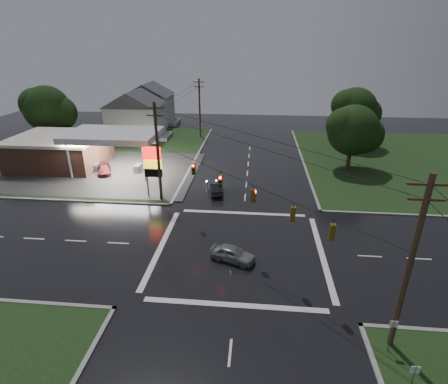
# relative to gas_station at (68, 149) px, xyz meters

# --- Properties ---
(ground) EXTENTS (120.00, 120.00, 0.00)m
(ground) POSITION_rel_gas_station_xyz_m (25.68, -19.70, -2.55)
(ground) COLOR black
(ground) RESTS_ON ground
(grass_nw) EXTENTS (36.00, 36.00, 0.08)m
(grass_nw) POSITION_rel_gas_station_xyz_m (-0.32, 6.30, -2.51)
(grass_nw) COLOR black
(grass_nw) RESTS_ON ground
(grass_ne) EXTENTS (36.00, 36.00, 0.08)m
(grass_ne) POSITION_rel_gas_station_xyz_m (51.68, 6.30, -2.51)
(grass_ne) COLOR black
(grass_ne) RESTS_ON ground
(gas_station) EXTENTS (26.20, 18.00, 5.60)m
(gas_station) POSITION_rel_gas_station_xyz_m (0.00, 0.00, 0.00)
(gas_station) COLOR #2D2D2D
(gas_station) RESTS_ON ground
(pylon_sign) EXTENTS (2.00, 0.35, 6.00)m
(pylon_sign) POSITION_rel_gas_station_xyz_m (15.18, -9.20, 1.46)
(pylon_sign) COLOR #59595E
(pylon_sign) RESTS_ON ground
(utility_pole_nw) EXTENTS (2.20, 0.32, 11.00)m
(utility_pole_nw) POSITION_rel_gas_station_xyz_m (16.18, -10.20, 3.17)
(utility_pole_nw) COLOR #382619
(utility_pole_nw) RESTS_ON ground
(utility_pole_se) EXTENTS (2.20, 0.32, 11.00)m
(utility_pole_se) POSITION_rel_gas_station_xyz_m (35.18, -29.20, 3.17)
(utility_pole_se) COLOR #382619
(utility_pole_se) RESTS_ON ground
(utility_pole_n) EXTENTS (2.20, 0.32, 10.50)m
(utility_pole_n) POSITION_rel_gas_station_xyz_m (16.18, 18.30, 2.92)
(utility_pole_n) COLOR #382619
(utility_pole_n) RESTS_ON ground
(traffic_signals) EXTENTS (26.87, 26.87, 1.47)m
(traffic_signals) POSITION_rel_gas_station_xyz_m (25.69, -19.72, 3.93)
(traffic_signals) COLOR black
(traffic_signals) RESTS_ON ground
(house_near) EXTENTS (11.05, 8.48, 8.60)m
(house_near) POSITION_rel_gas_station_xyz_m (4.73, 16.30, 1.86)
(house_near) COLOR silver
(house_near) RESTS_ON ground
(house_far) EXTENTS (11.05, 8.48, 8.60)m
(house_far) POSITION_rel_gas_station_xyz_m (3.73, 28.30, 1.86)
(house_far) COLOR silver
(house_far) RESTS_ON ground
(tree_nw_behind) EXTENTS (8.93, 7.60, 10.00)m
(tree_nw_behind) POSITION_rel_gas_station_xyz_m (-8.17, 10.29, 3.63)
(tree_nw_behind) COLOR black
(tree_nw_behind) RESTS_ON ground
(tree_ne_near) EXTENTS (7.99, 6.80, 8.98)m
(tree_ne_near) POSITION_rel_gas_station_xyz_m (39.82, 2.29, 3.01)
(tree_ne_near) COLOR black
(tree_ne_near) RESTS_ON ground
(tree_ne_far) EXTENTS (8.46, 7.20, 9.80)m
(tree_ne_far) POSITION_rel_gas_station_xyz_m (42.83, 14.29, 3.63)
(tree_ne_far) COLOR black
(tree_ne_far) RESTS_ON ground
(car_north) EXTENTS (2.51, 4.32, 1.35)m
(car_north) POSITION_rel_gas_station_xyz_m (22.00, -7.67, -1.87)
(car_north) COLOR black
(car_north) RESTS_ON ground
(car_crossing) EXTENTS (4.06, 2.72, 1.29)m
(car_crossing) POSITION_rel_gas_station_xyz_m (25.15, -21.39, -1.90)
(car_crossing) COLOR gray
(car_crossing) RESTS_ON ground
(car_pump) EXTENTS (3.06, 4.40, 1.18)m
(car_pump) POSITION_rel_gas_station_xyz_m (6.29, -2.67, -1.96)
(car_pump) COLOR #52121A
(car_pump) RESTS_ON ground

